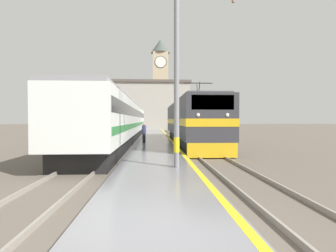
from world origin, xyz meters
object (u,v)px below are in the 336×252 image
at_px(passenger_train, 123,121).
at_px(catenary_mast, 180,68).
at_px(person_on_platform, 144,132).
at_px(clock_tower, 160,81).
at_px(locomotive_train, 189,122).

distance_m(passenger_train, catenary_mast, 16.25).
distance_m(person_on_platform, clock_tower, 49.46).
bearing_deg(person_on_platform, passenger_train, 117.23).
distance_m(catenary_mast, person_on_platform, 11.81).
xyz_separation_m(person_on_platform, clock_tower, (2.60, 48.05, 11.40)).
height_order(locomotive_train, passenger_train, locomotive_train).
height_order(locomotive_train, person_on_platform, locomotive_train).
xyz_separation_m(catenary_mast, person_on_platform, (-1.84, 11.24, -3.10)).
bearing_deg(catenary_mast, clock_tower, 89.26).
height_order(catenary_mast, clock_tower, clock_tower).
distance_m(catenary_mast, clock_tower, 59.88).
bearing_deg(locomotive_train, person_on_platform, -159.32).
height_order(catenary_mast, person_on_platform, catenary_mast).
relative_size(catenary_mast, clock_tower, 0.33).
relative_size(catenary_mast, person_on_platform, 4.70).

